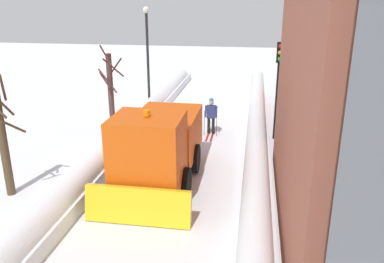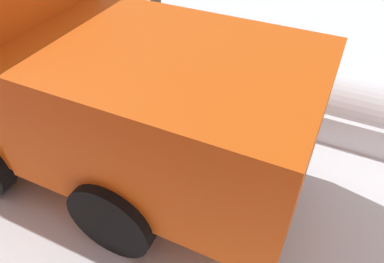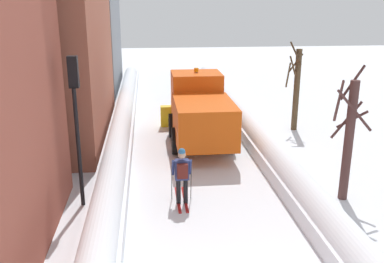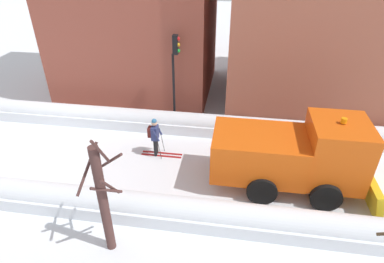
{
  "view_description": "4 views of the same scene",
  "coord_description": "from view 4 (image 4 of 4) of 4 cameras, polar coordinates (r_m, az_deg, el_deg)",
  "views": [
    {
      "loc": [
        -2.71,
        23.54,
        6.42
      ],
      "look_at": [
        -0.47,
        9.47,
        1.54
      ],
      "focal_mm": 37.1,
      "sensor_mm": 36.0,
      "label": 1
    },
    {
      "loc": [
        -2.55,
        7.78,
        4.09
      ],
      "look_at": [
        0.56,
        9.25,
        1.12
      ],
      "focal_mm": 34.02,
      "sensor_mm": 36.0,
      "label": 2
    },
    {
      "loc": [
        -1.68,
        -6.75,
        6.03
      ],
      "look_at": [
        -0.22,
        7.15,
        1.71
      ],
      "focal_mm": 40.05,
      "sensor_mm": 36.0,
      "label": 3
    },
    {
      "loc": [
        10.69,
        8.56,
        8.4
      ],
      "look_at": [
        -0.42,
        6.86,
        1.53
      ],
      "focal_mm": 30.24,
      "sensor_mm": 36.0,
      "label": 4
    }
  ],
  "objects": [
    {
      "name": "plow_truck",
      "position": [
        12.52,
        17.63,
        -3.84
      ],
      "size": [
        3.2,
        5.98,
        3.12
      ],
      "color": "#DB510F",
      "rests_on": "ground"
    },
    {
      "name": "bare_tree_near",
      "position": [
        9.65,
        -15.39,
        -11.31
      ],
      "size": [
        1.22,
        1.32,
        4.21
      ],
      "color": "#4B2F2C",
      "rests_on": "ground"
    },
    {
      "name": "traffic_light_pole",
      "position": [
        15.67,
        -3.0,
        11.88
      ],
      "size": [
        0.28,
        0.42,
        4.53
      ],
      "color": "black",
      "rests_on": "ground"
    },
    {
      "name": "skier",
      "position": [
        14.02,
        -6.56,
        -0.66
      ],
      "size": [
        0.62,
        1.8,
        1.81
      ],
      "color": "black",
      "rests_on": "ground"
    },
    {
      "name": "ground_plane",
      "position": [
        13.67,
        12.97,
        -7.45
      ],
      "size": [
        80.0,
        80.0,
        0.0
      ],
      "primitive_type": "plane",
      "color": "white"
    },
    {
      "name": "snowbank_left",
      "position": [
        15.86,
        12.7,
        0.37
      ],
      "size": [
        1.1,
        36.0,
        0.99
      ],
      "color": "white",
      "rests_on": "ground"
    },
    {
      "name": "snowbank_right",
      "position": [
        11.23,
        13.86,
        -15.22
      ],
      "size": [
        1.1,
        36.0,
        0.96
      ],
      "color": "white",
      "rests_on": "ground"
    }
  ]
}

